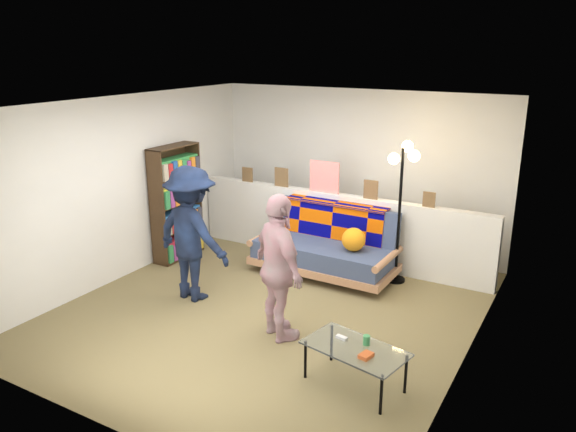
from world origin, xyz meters
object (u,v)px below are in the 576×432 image
at_px(person_left, 192,234).
at_px(person_right, 279,268).
at_px(floor_lamp, 403,184).
at_px(futon_sofa, 327,246).
at_px(coffee_table, 356,350).
at_px(bookshelf, 176,206).

relative_size(person_left, person_right, 1.04).
xyz_separation_m(floor_lamp, person_right, (-0.59, -2.08, -0.52)).
xyz_separation_m(futon_sofa, floor_lamp, (0.92, 0.25, 0.93)).
height_order(futon_sofa, coffee_table, futon_sofa).
bearing_deg(floor_lamp, futon_sofa, -164.75).
relative_size(futon_sofa, floor_lamp, 1.05).
height_order(futon_sofa, bookshelf, bookshelf).
distance_m(bookshelf, coffee_table, 3.98).
height_order(coffee_table, floor_lamp, floor_lamp).
xyz_separation_m(bookshelf, person_left, (1.08, -0.98, 0.06)).
height_order(floor_lamp, person_right, floor_lamp).
relative_size(bookshelf, person_left, 1.00).
height_order(bookshelf, floor_lamp, floor_lamp).
bearing_deg(person_right, person_left, 20.51).
height_order(person_left, person_right, person_left).
bearing_deg(person_left, bookshelf, -35.46).
xyz_separation_m(futon_sofa, person_right, (0.33, -1.83, 0.41)).
bearing_deg(futon_sofa, bookshelf, -166.57).
relative_size(coffee_table, person_left, 0.61).
bearing_deg(coffee_table, floor_lamp, 100.58).
relative_size(bookshelf, person_right, 1.04).
height_order(bookshelf, coffee_table, bookshelf).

